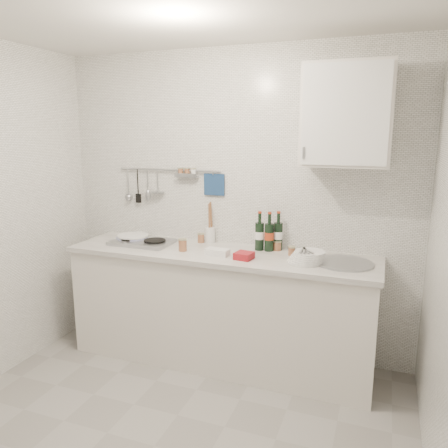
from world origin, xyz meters
name	(u,v)px	position (x,y,z in m)	size (l,w,h in m)	color
floor	(154,446)	(0.00, 0.00, 0.00)	(3.00, 3.00, 0.00)	gray
back_wall	(233,204)	(0.00, 1.40, 1.25)	(3.00, 0.02, 2.50)	silver
counter	(221,310)	(0.01, 1.10, 0.43)	(2.44, 0.64, 0.96)	silver
wall_rail	(167,181)	(-0.60, 1.37, 1.43)	(0.98, 0.09, 0.34)	#93969B
wall_cabinet	(347,116)	(0.90, 1.22, 1.95)	(0.60, 0.38, 0.70)	silver
plate_stack_hob	(132,238)	(-0.83, 1.15, 0.95)	(0.30, 0.29, 0.05)	#434899
plate_stack_sink	(307,257)	(0.69, 1.04, 0.96)	(0.27, 0.26, 0.09)	white
wine_bottles	(269,231)	(0.35, 1.27, 1.07)	(0.21, 0.13, 0.31)	black
butter_dish	(217,252)	(0.02, 0.99, 0.95)	(0.18, 0.09, 0.05)	white
strawberry_punnet	(244,256)	(0.24, 0.97, 0.95)	(0.12, 0.12, 0.05)	#A41228
utensil_crock	(210,233)	(-0.19, 1.35, 1.00)	(0.08, 0.08, 0.35)	white
jar_a	(201,238)	(-0.25, 1.31, 0.96)	(0.06, 0.06, 0.08)	brown
jar_b	(277,246)	(0.41, 1.29, 0.96)	(0.07, 0.07, 0.08)	brown
jar_c	(292,251)	(0.55, 1.19, 0.96)	(0.06, 0.06, 0.07)	brown
jar_d	(183,245)	(-0.28, 1.01, 0.97)	(0.07, 0.07, 0.10)	brown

